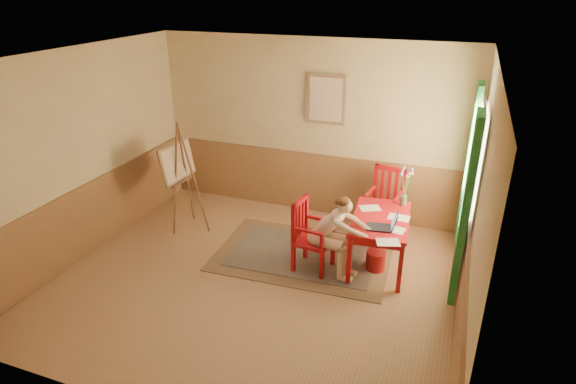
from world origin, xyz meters
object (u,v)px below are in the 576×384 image
at_px(figure, 332,232).
at_px(laptop, 384,225).
at_px(table, 381,224).
at_px(easel, 179,166).
at_px(chair_back, 384,204).
at_px(chair_left, 310,235).

bearing_deg(figure, laptop, 12.68).
height_order(table, laptop, laptop).
height_order(table, easel, easel).
bearing_deg(figure, table, 38.37).
bearing_deg(chair_back, chair_left, -121.74).
xyz_separation_m(chair_back, figure, (-0.45, -1.26, 0.09)).
height_order(laptop, easel, easel).
height_order(chair_left, figure, figure).
bearing_deg(easel, table, -1.58).
distance_m(chair_left, laptop, 0.97).
distance_m(laptop, easel, 3.17).
bearing_deg(figure, chair_back, 70.53).
xyz_separation_m(table, easel, (-3.06, 0.08, 0.37)).
xyz_separation_m(table, chair_back, (-0.09, 0.84, -0.10)).
relative_size(figure, laptop, 2.82).
bearing_deg(chair_left, chair_back, 58.26).
relative_size(table, chair_back, 1.18).
relative_size(chair_back, laptop, 2.65).
distance_m(figure, laptop, 0.65).
bearing_deg(chair_back, table, -84.00).
bearing_deg(figure, chair_left, 172.25).
relative_size(chair_left, laptop, 2.45).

